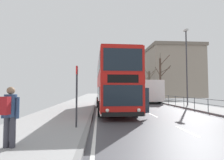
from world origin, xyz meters
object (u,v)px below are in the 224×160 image
Objects in this scene: bus_stop_sign_near at (77,89)px; street_lamp_far_side at (187,61)px; pedestrian_with_backpack at (9,112)px; bare_tree_far_01 at (149,84)px; bare_tree_far_00 at (161,77)px; background_building_00 at (169,73)px; bare_tree_far_02 at (137,84)px; background_bus_far_lane at (144,91)px; double_decker_bus_main at (113,84)px.

bus_stop_sign_near is 15.24m from street_lamp_far_side.
pedestrian_with_backpack is 0.30× the size of bare_tree_far_01.
street_lamp_far_side reaches higher than pedestrian_with_backpack.
bare_tree_far_00 is 6.45m from bare_tree_far_01.
pedestrian_with_backpack is 3.16m from bus_stop_sign_near.
bare_tree_far_00 is at bearing 60.66° from bus_stop_sign_near.
bare_tree_far_02 is at bearing -178.68° from background_building_00.
bus_stop_sign_near reaches higher than pedestrian_with_backpack.
background_bus_far_lane is 8.44m from street_lamp_far_side.
bus_stop_sign_near is 26.83m from bare_tree_far_01.
bare_tree_far_02 is 8.74m from background_building_00.
street_lamp_far_side reaches higher than bare_tree_far_01.
bus_stop_sign_near is 0.36× the size of bare_tree_far_00.
double_decker_bus_main is 5.97× the size of pedestrian_with_backpack.
pedestrian_with_backpack is 0.23× the size of bare_tree_far_00.
background_building_00 reaches higher than double_decker_bus_main.
background_building_00 is (8.29, 0.19, 2.75)m from bare_tree_far_02.
background_building_00 reaches higher than pedestrian_with_backpack.
street_lamp_far_side is 0.57× the size of background_building_00.
bare_tree_far_02 reaches higher than bare_tree_far_01.
bare_tree_far_01 is at bearing -88.72° from bare_tree_far_02.
double_decker_bus_main is 12.36m from background_bus_far_lane.
double_decker_bus_main is 7.11m from bus_stop_sign_near.
bus_stop_sign_near is (-7.58, -17.85, 0.17)m from background_bus_far_lane.
bare_tree_far_00 is at bearing -115.90° from background_building_00.
background_bus_far_lane is 0.67× the size of background_building_00.
bare_tree_far_02 reaches higher than double_decker_bus_main.
bare_tree_far_01 is at bearing 89.53° from bare_tree_far_00.
bare_tree_far_00 is 1.26× the size of bare_tree_far_02.
bare_tree_far_00 reaches higher than bare_tree_far_02.
bus_stop_sign_near is at bearing -112.71° from bare_tree_far_01.
background_bus_far_lane is 5.55× the size of pedestrian_with_backpack.
street_lamp_far_side is 14.25m from bare_tree_far_01.
bus_stop_sign_near is 0.47× the size of bare_tree_far_01.
double_decker_bus_main is 1.25× the size of street_lamp_far_side.
bare_tree_far_00 is at bearing 60.52° from pedestrian_with_backpack.
bare_tree_far_02 reaches higher than pedestrian_with_backpack.
background_building_00 is (10.83, 17.20, 4.37)m from background_bus_far_lane.
double_decker_bus_main is at bearing -105.80° from bare_tree_far_02.
bare_tree_far_00 reaches higher than double_decker_bus_main.
bare_tree_far_02 is (2.54, 17.01, 1.62)m from background_bus_far_lane.
street_lamp_far_side is at bearing -89.14° from bare_tree_far_02.
double_decker_bus_main is 14.21m from bare_tree_far_00.
bare_tree_far_01 is at bearing 65.53° from double_decker_bus_main.
double_decker_bus_main is 32.84m from background_building_00.
background_building_00 is (8.07, 10.32, 3.13)m from bare_tree_far_01.
bare_tree_far_02 is at bearing 73.81° from bus_stop_sign_near.
background_bus_far_lane is 1.27× the size of bare_tree_far_00.
bus_stop_sign_near is at bearing -117.72° from background_building_00.
bare_tree_far_00 is 16.54m from bare_tree_far_02.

